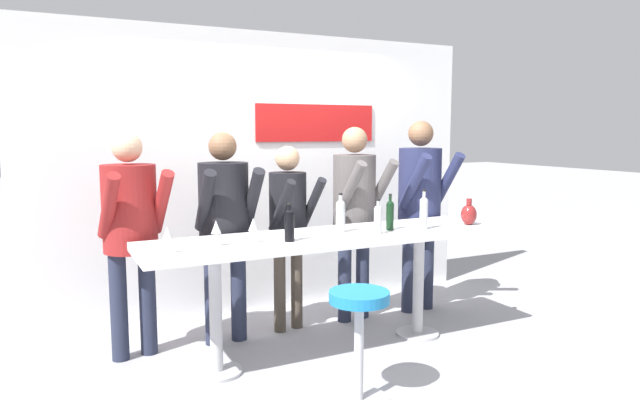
% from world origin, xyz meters
% --- Properties ---
extents(ground_plane, '(40.00, 40.00, 0.00)m').
position_xyz_m(ground_plane, '(0.00, 0.00, 0.00)').
color(ground_plane, '#9E9EA3').
extents(back_wall, '(4.41, 0.12, 2.64)m').
position_xyz_m(back_wall, '(0.00, 1.33, 1.32)').
color(back_wall, white).
rests_on(back_wall, ground_plane).
extents(tasting_table, '(2.81, 0.68, 0.94)m').
position_xyz_m(tasting_table, '(-0.00, 0.00, 0.82)').
color(tasting_table, white).
rests_on(tasting_table, ground_plane).
extents(bar_stool, '(0.40, 0.40, 0.73)m').
position_xyz_m(bar_stool, '(-0.19, -0.83, 0.48)').
color(bar_stool, '#B2B2B7').
rests_on(bar_stool, ground_plane).
extents(person_far_left, '(0.53, 0.61, 1.71)m').
position_xyz_m(person_far_left, '(-1.34, 0.57, 1.05)').
color(person_far_left, '#23283D').
rests_on(person_far_left, ground_plane).
extents(person_left, '(0.47, 0.56, 1.71)m').
position_xyz_m(person_left, '(-0.63, 0.56, 1.05)').
color(person_left, '#23283D').
rests_on(person_left, ground_plane).
extents(person_center_left, '(0.43, 0.54, 1.59)m').
position_xyz_m(person_center_left, '(-0.05, 0.60, 0.99)').
color(person_center_left, '#473D33').
rests_on(person_center_left, ground_plane).
extents(person_center, '(0.51, 0.61, 1.75)m').
position_xyz_m(person_center, '(0.59, 0.59, 1.08)').
color(person_center, '#23283D').
rests_on(person_center, ground_plane).
extents(person_center_right, '(0.49, 0.59, 1.81)m').
position_xyz_m(person_center_right, '(1.27, 0.55, 1.12)').
color(person_center_right, '#23283D').
rests_on(person_center_right, ground_plane).
extents(wine_bottle_0, '(0.07, 0.07, 0.28)m').
position_xyz_m(wine_bottle_0, '(-0.36, -0.14, 1.07)').
color(wine_bottle_0, black).
rests_on(wine_bottle_0, tasting_table).
extents(wine_bottle_1, '(0.06, 0.06, 0.29)m').
position_xyz_m(wine_bottle_1, '(0.53, -0.07, 1.07)').
color(wine_bottle_1, black).
rests_on(wine_bottle_1, tasting_table).
extents(wine_bottle_2, '(0.06, 0.06, 0.32)m').
position_xyz_m(wine_bottle_2, '(0.79, -0.15, 1.08)').
color(wine_bottle_2, '#B7BCC1').
rests_on(wine_bottle_2, tasting_table).
extents(wine_bottle_3, '(0.07, 0.07, 0.31)m').
position_xyz_m(wine_bottle_3, '(0.13, 0.02, 1.08)').
color(wine_bottle_3, '#B7BCC1').
rests_on(wine_bottle_3, tasting_table).
extents(wine_bottle_4, '(0.06, 0.06, 0.27)m').
position_xyz_m(wine_bottle_4, '(0.36, -0.17, 1.06)').
color(wine_bottle_4, '#B7BCC1').
rests_on(wine_bottle_4, tasting_table).
extents(wine_glass_0, '(0.07, 0.07, 0.18)m').
position_xyz_m(wine_glass_0, '(-0.61, -0.08, 1.06)').
color(wine_glass_0, silver).
rests_on(wine_glass_0, tasting_table).
extents(wine_glass_1, '(0.07, 0.07, 0.18)m').
position_xyz_m(wine_glass_1, '(-0.87, -0.07, 1.06)').
color(wine_glass_1, silver).
rests_on(wine_glass_1, tasting_table).
extents(wine_glass_2, '(0.07, 0.07, 0.18)m').
position_xyz_m(wine_glass_2, '(-1.22, -0.16, 1.06)').
color(wine_glass_2, silver).
rests_on(wine_glass_2, tasting_table).
extents(decorative_vase, '(0.13, 0.13, 0.22)m').
position_xyz_m(decorative_vase, '(1.26, -0.15, 1.03)').
color(decorative_vase, maroon).
rests_on(decorative_vase, tasting_table).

